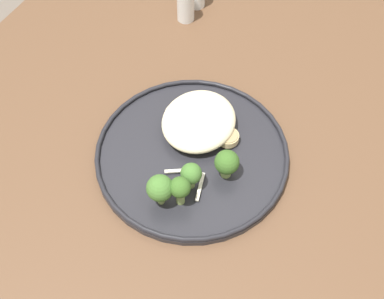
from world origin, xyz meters
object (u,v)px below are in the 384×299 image
at_px(seared_scallop_right_edge, 198,129).
at_px(seared_scallop_front_small, 186,108).
at_px(seared_scallop_tiny_bay, 216,128).
at_px(broccoli_floret_small_sprig, 180,189).
at_px(seared_scallop_large_seared, 195,117).
at_px(broccoli_floret_front_edge, 191,174).
at_px(broccoli_floret_center_pile, 160,188).
at_px(pepper_shaker, 186,4).
at_px(seared_scallop_half_hidden, 176,114).
at_px(broccoli_floret_beside_noodles, 227,163).
at_px(seared_scallop_center_golden, 228,137).
at_px(dinner_plate, 192,154).

bearing_deg(seared_scallop_right_edge, seared_scallop_front_small, -130.08).
relative_size(seared_scallop_tiny_bay, broccoli_floret_small_sprig, 0.45).
xyz_separation_m(seared_scallop_right_edge, broccoli_floret_small_sprig, (0.12, 0.03, 0.03)).
bearing_deg(seared_scallop_large_seared, broccoli_floret_front_edge, 24.24).
height_order(broccoli_floret_center_pile, pepper_shaker, pepper_shaker).
distance_m(seared_scallop_half_hidden, seared_scallop_tiny_bay, 0.07).
bearing_deg(broccoli_floret_beside_noodles, seared_scallop_front_small, -126.42).
xyz_separation_m(seared_scallop_front_small, broccoli_floret_center_pile, (0.16, 0.04, 0.03)).
xyz_separation_m(broccoli_floret_small_sprig, broccoli_floret_front_edge, (-0.03, 0.00, -0.00)).
height_order(seared_scallop_right_edge, broccoli_floret_small_sprig, broccoli_floret_small_sprig).
relative_size(seared_scallop_half_hidden, seared_scallop_front_small, 1.07).
bearing_deg(seared_scallop_large_seared, seared_scallop_front_small, -116.88).
relative_size(seared_scallop_tiny_bay, broccoli_floret_beside_noodles, 0.49).
distance_m(seared_scallop_center_golden, broccoli_floret_small_sprig, 0.13).
bearing_deg(seared_scallop_center_golden, seared_scallop_front_small, -105.38).
relative_size(seared_scallop_right_edge, broccoli_floret_center_pile, 0.40).
distance_m(dinner_plate, seared_scallop_tiny_bay, 0.05).
height_order(seared_scallop_front_small, seared_scallop_large_seared, same).
bearing_deg(dinner_plate, seared_scallop_front_small, -146.42).
distance_m(seared_scallop_right_edge, seared_scallop_front_small, 0.05).
bearing_deg(broccoli_floret_front_edge, broccoli_floret_small_sprig, -2.85).
distance_m(dinner_plate, pepper_shaker, 0.31).
xyz_separation_m(seared_scallop_half_hidden, seared_scallop_front_small, (-0.02, 0.01, -0.00)).
height_order(seared_scallop_tiny_bay, pepper_shaker, pepper_shaker).
relative_size(dinner_plate, seared_scallop_center_golden, 8.71).
xyz_separation_m(dinner_plate, seared_scallop_half_hidden, (-0.05, -0.05, 0.01)).
relative_size(seared_scallop_half_hidden, seared_scallop_large_seared, 1.19).
bearing_deg(seared_scallop_right_edge, seared_scallop_large_seared, -143.20).
relative_size(dinner_plate, broccoli_floret_small_sprig, 5.40).
bearing_deg(broccoli_floret_beside_noodles, seared_scallop_right_edge, -124.40).
relative_size(seared_scallop_large_seared, broccoli_floret_front_edge, 0.61).
bearing_deg(dinner_plate, seared_scallop_tiny_bay, 163.51).
relative_size(seared_scallop_right_edge, seared_scallop_front_small, 0.68).
bearing_deg(seared_scallop_front_small, seared_scallop_right_edge, 49.92).
bearing_deg(broccoli_floret_front_edge, seared_scallop_center_golden, 172.07).
height_order(seared_scallop_right_edge, seared_scallop_front_small, same).
bearing_deg(seared_scallop_front_small, broccoli_floret_small_sprig, 24.76).
bearing_deg(seared_scallop_right_edge, seared_scallop_tiny_bay, 118.76).
bearing_deg(dinner_plate, seared_scallop_half_hidden, -132.46).
xyz_separation_m(broccoli_floret_center_pile, broccoli_floret_front_edge, (-0.04, 0.03, -0.00)).
bearing_deg(seared_scallop_front_small, dinner_plate, 33.58).
distance_m(dinner_plate, broccoli_floret_small_sprig, 0.09).
height_order(seared_scallop_large_seared, broccoli_floret_center_pile, broccoli_floret_center_pile).
distance_m(seared_scallop_large_seared, broccoli_floret_center_pile, 0.15).
height_order(seared_scallop_front_small, broccoli_floret_center_pile, broccoli_floret_center_pile).
height_order(seared_scallop_right_edge, broccoli_floret_beside_noodles, broccoli_floret_beside_noodles).
distance_m(dinner_plate, seared_scallop_large_seared, 0.06).
distance_m(seared_scallop_tiny_bay, pepper_shaker, 0.28).
bearing_deg(seared_scallop_half_hidden, seared_scallop_front_small, 161.45).
distance_m(seared_scallop_tiny_bay, seared_scallop_center_golden, 0.02).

